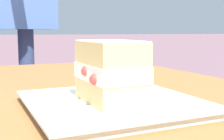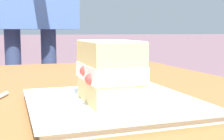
{
  "view_description": "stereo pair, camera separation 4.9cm",
  "coord_description": "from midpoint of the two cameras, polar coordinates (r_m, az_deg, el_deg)",
  "views": [
    {
      "loc": [
        0.41,
        -0.17,
        0.81
      ],
      "look_at": [
        -0.04,
        0.03,
        0.75
      ],
      "focal_mm": 48.9,
      "sensor_mm": 36.0,
      "label": 1
    },
    {
      "loc": [
        0.43,
        -0.13,
        0.81
      ],
      "look_at": [
        -0.04,
        0.03,
        0.75
      ],
      "focal_mm": 48.9,
      "sensor_mm": 36.0,
      "label": 2
    }
  ],
  "objects": [
    {
      "name": "dessert_plate",
      "position": [
        0.5,
        -2.82,
        -6.35
      ],
      "size": [
        0.27,
        0.27,
        0.02
      ],
      "color": "white",
      "rests_on": "patio_table"
    },
    {
      "name": "cake_slice",
      "position": [
        0.48,
        -3.29,
        -0.31
      ],
      "size": [
        0.13,
        0.09,
        0.1
      ],
      "color": "#E0C17A",
      "rests_on": "dessert_plate"
    }
  ]
}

